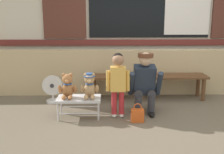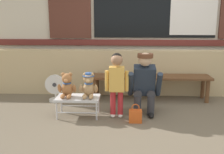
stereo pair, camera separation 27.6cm
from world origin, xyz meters
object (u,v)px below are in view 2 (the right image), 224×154
Objects in this scene: wooden_bench_long at (150,79)px; child_standing at (117,78)px; floor_fan at (55,88)px; adult_crouching at (145,83)px; small_display_bench at (78,99)px; teddy_bear_plain at (67,86)px; teddy_bear_with_hat at (89,86)px; handbag_on_ground at (135,116)px.

child_standing is (-0.58, -0.87, 0.22)m from wooden_bench_long.
floor_fan is at bearing 147.79° from child_standing.
adult_crouching is at bearing 21.80° from child_standing.
child_standing reaches higher than small_display_bench.
teddy_bear_plain is 0.76× the size of floor_fan.
teddy_bear_plain is 1.00× the size of teddy_bear_with_hat.
floor_fan is at bearing 117.83° from teddy_bear_plain.
wooden_bench_long is 1.45m from small_display_bench.
adult_crouching is at bearing 9.41° from small_display_bench.
small_display_bench is 0.67× the size of adult_crouching.
child_standing is at bearing -32.21° from floor_fan.
small_display_bench is 0.86m from floor_fan.
wooden_bench_long is at bearing 37.12° from small_display_bench.
child_standing reaches higher than adult_crouching.
teddy_bear_plain is 1.34× the size of handbag_on_ground.
small_display_bench is at bearing -52.78° from floor_fan.
teddy_bear_with_hat is 0.38× the size of adult_crouching.
child_standing reaches higher than floor_fan.
wooden_bench_long is 2.21× the size of adult_crouching.
handbag_on_ground is at bearing -11.68° from teddy_bear_plain.
adult_crouching is at bearing 8.06° from teddy_bear_plain.
small_display_bench is 0.26m from teddy_bear_with_hat.
child_standing is 2.00× the size of floor_fan.
handbag_on_ground is at bearing -112.28° from adult_crouching.
floor_fan is at bearing -173.76° from wooden_bench_long.
teddy_bear_with_hat is at bearing -138.75° from wooden_bench_long.
teddy_bear_with_hat is 0.99m from floor_fan.
teddy_bear_with_hat reaches higher than floor_fan.
adult_crouching is at bearing 11.03° from teddy_bear_with_hat.
floor_fan is (-1.10, 0.69, -0.35)m from child_standing.
small_display_bench is 0.25m from teddy_bear_plain.
adult_crouching is at bearing 67.72° from handbag_on_ground.
wooden_bench_long is 3.28× the size of small_display_bench.
adult_crouching is 3.49× the size of handbag_on_ground.
teddy_bear_with_hat is at bearing -45.14° from floor_fan.
small_display_bench is 0.89m from handbag_on_ground.
small_display_bench is 0.67× the size of child_standing.
child_standing is 3.52× the size of handbag_on_ground.
adult_crouching reaches higher than teddy_bear_plain.
wooden_bench_long is at bearing 74.19° from handbag_on_ground.
adult_crouching is (0.84, 0.16, 0.01)m from teddy_bear_with_hat.
teddy_bear_plain is 0.38× the size of child_standing.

